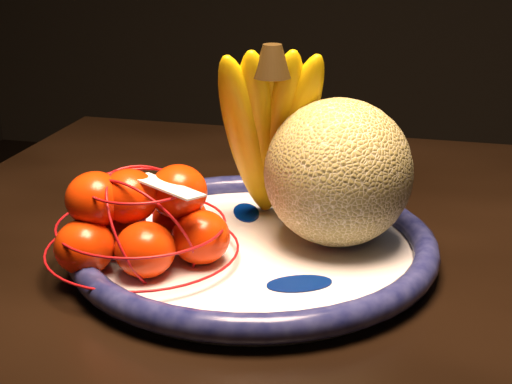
% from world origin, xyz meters
% --- Properties ---
extents(fruit_bowl, '(0.37, 0.37, 0.03)m').
position_xyz_m(fruit_bowl, '(-0.16, -0.19, 0.71)').
color(fruit_bowl, white).
rests_on(fruit_bowl, dining_table).
extents(cantaloupe, '(0.15, 0.15, 0.15)m').
position_xyz_m(cantaloupe, '(-0.08, -0.16, 0.78)').
color(cantaloupe, olive).
rests_on(cantaloupe, fruit_bowl).
extents(banana_bunch, '(0.14, 0.14, 0.22)m').
position_xyz_m(banana_bunch, '(-0.16, -0.12, 0.81)').
color(banana_bunch, '#DBB308').
rests_on(banana_bunch, fruit_bowl).
extents(mandarin_bag, '(0.24, 0.24, 0.12)m').
position_xyz_m(mandarin_bag, '(-0.25, -0.25, 0.75)').
color(mandarin_bag, '#FF3C0A').
rests_on(mandarin_bag, fruit_bowl).
extents(price_tag, '(0.08, 0.05, 0.01)m').
position_xyz_m(price_tag, '(-0.22, -0.26, 0.79)').
color(price_tag, white).
rests_on(price_tag, mandarin_bag).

